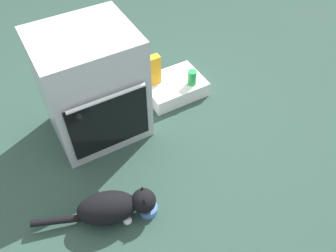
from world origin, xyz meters
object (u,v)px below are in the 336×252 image
pantry_cabinet (174,87)px  food_bowl (148,208)px  cat (113,207)px  soda_can (192,78)px  juice_carton (154,70)px  oven (92,86)px

pantry_cabinet → food_bowl: 1.06m
pantry_cabinet → cat: bearing=-137.9°
pantry_cabinet → soda_can: soda_can is taller
soda_can → juice_carton: (-0.24, 0.16, 0.06)m
pantry_cabinet → food_bowl: size_ratio=4.03×
food_bowl → juice_carton: size_ratio=0.47×
soda_can → pantry_cabinet: bearing=137.2°
pantry_cabinet → soda_can: 0.19m
pantry_cabinet → soda_can: bearing=-42.8°
oven → soda_can: (0.75, -0.05, -0.21)m
pantry_cabinet → cat: (-0.85, -0.76, 0.05)m
juice_carton → oven: bearing=-167.5°
soda_can → juice_carton: bearing=146.6°
food_bowl → oven: bearing=89.2°
oven → soda_can: oven is taller
oven → pantry_cabinet: size_ratio=1.69×
food_bowl → soda_can: size_ratio=0.95×
food_bowl → pantry_cabinet: bearing=51.5°
soda_can → food_bowl: bearing=-136.2°
oven → food_bowl: (-0.01, -0.78, -0.36)m
pantry_cabinet → juice_carton: 0.24m
cat → soda_can: 1.16m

